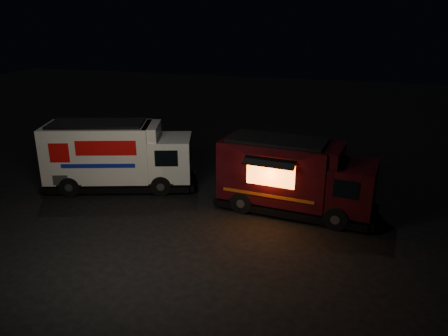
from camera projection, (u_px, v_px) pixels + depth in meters
The scene contains 3 objects.
ground at pixel (194, 224), 16.07m from camera, with size 80.00×80.00×0.00m, color black.
white_truck at pixel (120, 155), 19.03m from camera, with size 6.54×2.23×2.96m, color silver, non-canonical shape.
red_truck at pixel (297, 177), 16.69m from camera, with size 6.11×2.25×2.84m, color #390A10, non-canonical shape.
Camera 1 is at (5.39, -13.48, 7.26)m, focal length 35.00 mm.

